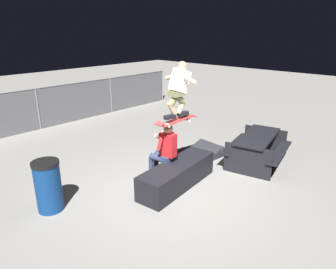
% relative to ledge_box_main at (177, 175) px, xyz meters
% --- Properties ---
extents(ground_plane, '(40.00, 40.00, 0.00)m').
position_rel_ledge_box_main_xyz_m(ground_plane, '(-0.16, -0.07, -0.26)').
color(ground_plane, gray).
extents(ledge_box_main, '(2.11, 0.82, 0.52)m').
position_rel_ledge_box_main_xyz_m(ledge_box_main, '(0.00, 0.00, 0.00)').
color(ledge_box_main, black).
rests_on(ledge_box_main, ground).
extents(person_sitting_on_ledge, '(0.60, 0.77, 1.36)m').
position_rel_ledge_box_main_xyz_m(person_sitting_on_ledge, '(-0.03, 0.36, 0.50)').
color(person_sitting_on_ledge, '#2D3856').
rests_on(person_sitting_on_ledge, ground).
extents(skateboard, '(1.04, 0.33, 0.13)m').
position_rel_ledge_box_main_xyz_m(skateboard, '(0.12, 0.14, 1.16)').
color(skateboard, '#B72D2D').
extents(skater_airborne, '(0.63, 0.89, 1.12)m').
position_rel_ledge_box_main_xyz_m(skater_airborne, '(0.18, 0.14, 1.85)').
color(skater_airborne, black).
extents(kicker_ramp, '(1.08, 0.98, 0.36)m').
position_rel_ledge_box_main_xyz_m(kicker_ramp, '(1.63, 0.60, -0.20)').
color(kicker_ramp, '#28282D').
rests_on(kicker_ramp, ground).
extents(picnic_table_back, '(1.93, 1.65, 0.75)m').
position_rel_ledge_box_main_xyz_m(picnic_table_back, '(2.21, -0.70, 0.24)').
color(picnic_table_back, black).
rests_on(picnic_table_back, ground).
extents(trash_bin, '(0.49, 0.49, 0.98)m').
position_rel_ledge_box_main_xyz_m(trash_bin, '(-2.28, 1.16, 0.23)').
color(trash_bin, navy).
rests_on(trash_bin, ground).
extents(fence_back, '(12.05, 0.05, 1.40)m').
position_rel_ledge_box_main_xyz_m(fence_back, '(-0.16, 5.98, 0.48)').
color(fence_back, slate).
rests_on(fence_back, ground).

